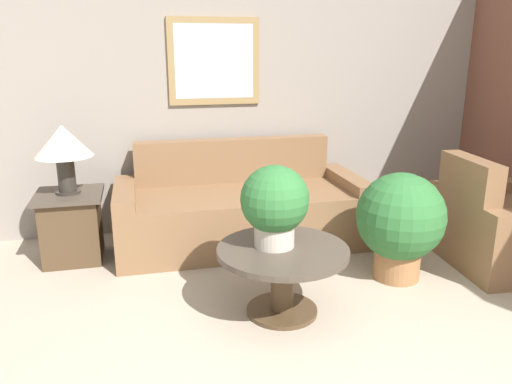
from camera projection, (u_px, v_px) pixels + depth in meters
The scene contains 8 objects.
wall_back at pixel (263, 94), 4.89m from camera, with size 6.46×0.09×2.60m.
couch_main at pixel (241, 211), 4.58m from camera, with size 2.22×0.94×0.91m.
armchair at pixel (499, 228), 4.12m from camera, with size 0.93×1.08×0.91m.
coffee_table at pixel (283, 266), 3.32m from camera, with size 0.88×0.88×0.47m.
side_table at pixel (72, 226), 4.20m from camera, with size 0.54×0.54×0.59m.
table_lamp at pixel (63, 144), 4.01m from camera, with size 0.46×0.46×0.57m.
potted_plant_on_table at pixel (275, 203), 3.24m from camera, with size 0.45×0.45×0.55m.
potted_plant_floor at pixel (400, 221), 3.81m from camera, with size 0.68×0.68×0.84m.
Camera 1 is at (-1.23, -1.52, 1.74)m, focal length 35.00 mm.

